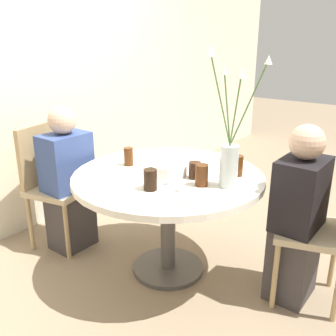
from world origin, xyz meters
name	(u,v)px	position (x,y,z in m)	size (l,w,h in m)	color
ground_plane	(168,269)	(0.00, 0.00, 0.00)	(16.00, 16.00, 0.00)	#89755B
wall_back	(36,70)	(0.00, 1.34, 1.30)	(8.00, 0.05, 2.60)	beige
dining_table	(168,191)	(0.00, 0.00, 0.60)	(1.23, 1.23, 0.72)	silver
chair_far_back	(51,178)	(-0.24, 0.94, 0.54)	(0.49, 0.49, 0.94)	tan
chair_right_flank	(327,221)	(0.31, -0.92, 0.54)	(0.51, 0.51, 0.94)	tan
birthday_cake	(168,169)	(-0.01, -0.01, 0.75)	(0.24, 0.24, 0.12)	white
flower_vase	(229,152)	(0.03, -0.41, 0.93)	(0.23, 0.29, 0.80)	silver
side_plate	(191,198)	(-0.23, -0.34, 0.72)	(0.19, 0.19, 0.01)	silver
drink_glass_0	(238,166)	(0.25, -0.36, 0.78)	(0.07, 0.07, 0.13)	#51280F
drink_glass_1	(202,175)	(-0.04, -0.28, 0.78)	(0.08, 0.08, 0.13)	#51280F
drink_glass_2	(129,156)	(-0.03, 0.32, 0.78)	(0.06, 0.06, 0.12)	#51280F
drink_glass_3	(195,170)	(0.04, -0.18, 0.77)	(0.08, 0.08, 0.10)	#33190C
drink_glass_4	(150,180)	(-0.27, -0.08, 0.78)	(0.08, 0.08, 0.12)	black
person_guest	(68,184)	(-0.20, 0.79, 0.52)	(0.34, 0.24, 1.10)	#383333
person_boy	(297,221)	(0.26, -0.77, 0.52)	(0.34, 0.24, 1.10)	#383333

